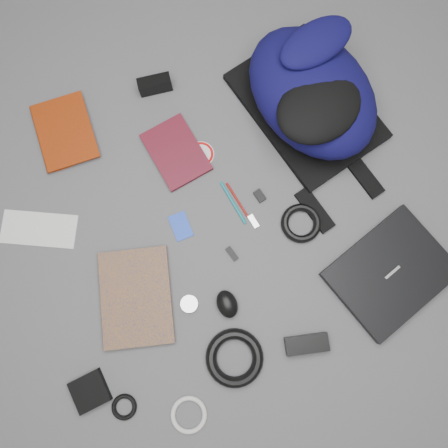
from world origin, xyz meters
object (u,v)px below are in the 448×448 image
object	(u,v)px
laptop	(390,273)
textbook_red	(38,140)
mouse	(227,304)
pouch	(90,391)
backpack	(312,92)
dvd_case	(176,152)
comic_book	(101,301)
compact_camera	(155,85)
power_brick	(307,344)

from	to	relation	value
laptop	textbook_red	distance (m)	1.18
mouse	pouch	size ratio (longest dim) A/B	0.87
laptop	pouch	xyz separation A→B (m)	(-0.95, -0.04, -0.00)
backpack	laptop	distance (m)	0.59
backpack	textbook_red	distance (m)	0.87
textbook_red	dvd_case	xyz separation A→B (m)	(0.41, -0.18, -0.00)
dvd_case	pouch	bearing A→B (deg)	-137.99
laptop	comic_book	bearing A→B (deg)	146.74
textbook_red	dvd_case	bearing A→B (deg)	-23.72
compact_camera	dvd_case	bearing A→B (deg)	-86.23
textbook_red	compact_camera	xyz separation A→B (m)	(0.41, 0.06, 0.02)
mouse	compact_camera	bearing A→B (deg)	86.51
compact_camera	mouse	distance (m)	0.74
textbook_red	power_brick	xyz separation A→B (m)	(0.59, -0.86, 0.00)
backpack	power_brick	xyz separation A→B (m)	(-0.26, -0.70, -0.09)
comic_book	pouch	bearing A→B (deg)	-100.57
mouse	power_brick	world-z (taller)	mouse
backpack	power_brick	bearing A→B (deg)	-126.32
backpack	comic_book	xyz separation A→B (m)	(-0.80, -0.39, -0.10)
backpack	comic_book	size ratio (longest dim) A/B	1.79
comic_book	mouse	world-z (taller)	mouse
mouse	backpack	bearing A→B (deg)	45.84
backpack	textbook_red	size ratio (longest dim) A/B	2.21
textbook_red	pouch	xyz separation A→B (m)	(-0.05, -0.79, -0.00)
backpack	dvd_case	world-z (taller)	backpack
textbook_red	dvd_case	world-z (taller)	textbook_red
compact_camera	pouch	xyz separation A→B (m)	(-0.45, -0.85, -0.02)
dvd_case	power_brick	distance (m)	0.71
textbook_red	comic_book	size ratio (longest dim) A/B	0.81
laptop	mouse	world-z (taller)	mouse
dvd_case	mouse	distance (m)	0.50
comic_book	power_brick	distance (m)	0.62
power_brick	mouse	bearing A→B (deg)	146.08
laptop	dvd_case	distance (m)	0.76
textbook_red	mouse	xyz separation A→B (m)	(0.41, -0.68, 0.01)
backpack	mouse	xyz separation A→B (m)	(-0.44, -0.52, -0.09)
compact_camera	textbook_red	bearing A→B (deg)	-167.52
backpack	textbook_red	bearing A→B (deg)	153.23
comic_book	compact_camera	world-z (taller)	compact_camera
textbook_red	compact_camera	world-z (taller)	compact_camera
comic_book	power_brick	world-z (taller)	power_brick
dvd_case	mouse	size ratio (longest dim) A/B	2.54
laptop	compact_camera	distance (m)	0.95
backpack	dvd_case	size ratio (longest dim) A/B	2.42
laptop	comic_book	xyz separation A→B (m)	(-0.85, 0.20, -0.01)
backpack	laptop	bearing A→B (deg)	-100.90
backpack	pouch	xyz separation A→B (m)	(-0.90, -0.63, -0.10)
comic_book	mouse	distance (m)	0.38
laptop	mouse	bearing A→B (deg)	151.86
power_brick	pouch	world-z (taller)	power_brick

